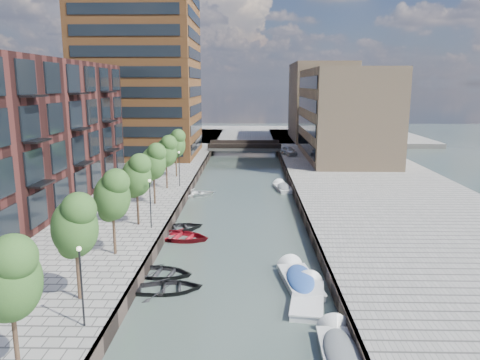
{
  "coord_description": "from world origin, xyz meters",
  "views": [
    {
      "loc": [
        0.92,
        -12.99,
        12.72
      ],
      "look_at": [
        0.0,
        31.68,
        3.5
      ],
      "focal_mm": 35.0,
      "sensor_mm": 36.0,
      "label": 1
    }
  ],
  "objects_px": {
    "tree_1": "(75,224)",
    "bridge": "(245,147)",
    "tree_5": "(166,151)",
    "sloop_0": "(161,276)",
    "tree_3": "(136,175)",
    "tree_4": "(153,161)",
    "sloop_2": "(180,240)",
    "tree_0": "(9,276)",
    "sloop_1": "(168,291)",
    "car": "(289,151)",
    "sloop_4": "(178,230)",
    "motorboat_2": "(308,297)",
    "sloop_3": "(195,196)",
    "tree_2": "(112,194)",
    "motorboat_1": "(341,353)",
    "tree_6": "(176,143)",
    "motorboat_3": "(298,279)",
    "motorboat_4": "(283,188)"
  },
  "relations": [
    {
      "from": "tree_1",
      "to": "car",
      "type": "height_order",
      "value": "tree_1"
    },
    {
      "from": "sloop_3",
      "to": "tree_2",
      "type": "bearing_deg",
      "value": 156.61
    },
    {
      "from": "tree_1",
      "to": "car",
      "type": "bearing_deg",
      "value": 73.44
    },
    {
      "from": "tree_3",
      "to": "sloop_4",
      "type": "bearing_deg",
      "value": 25.58
    },
    {
      "from": "motorboat_3",
      "to": "sloop_3",
      "type": "bearing_deg",
      "value": 111.81
    },
    {
      "from": "tree_6",
      "to": "sloop_2",
      "type": "relative_size",
      "value": 1.17
    },
    {
      "from": "sloop_0",
      "to": "sloop_3",
      "type": "relative_size",
      "value": 0.92
    },
    {
      "from": "bridge",
      "to": "sloop_3",
      "type": "relative_size",
      "value": 2.72
    },
    {
      "from": "tree_4",
      "to": "sloop_1",
      "type": "xyz_separation_m",
      "value": [
        4.37,
        -17.89,
        -5.31
      ]
    },
    {
      "from": "tree_6",
      "to": "tree_0",
      "type": "bearing_deg",
      "value": -90.0
    },
    {
      "from": "tree_5",
      "to": "sloop_0",
      "type": "bearing_deg",
      "value": -81.27
    },
    {
      "from": "motorboat_3",
      "to": "car",
      "type": "xyz_separation_m",
      "value": [
        3.37,
        49.16,
        1.48
      ]
    },
    {
      "from": "tree_4",
      "to": "sloop_2",
      "type": "relative_size",
      "value": 1.17
    },
    {
      "from": "tree_4",
      "to": "motorboat_4",
      "type": "relative_size",
      "value": 1.17
    },
    {
      "from": "sloop_2",
      "to": "sloop_4",
      "type": "xyz_separation_m",
      "value": [
        -0.56,
        2.51,
        0.0
      ]
    },
    {
      "from": "sloop_2",
      "to": "motorboat_1",
      "type": "bearing_deg",
      "value": -134.14
    },
    {
      "from": "tree_0",
      "to": "sloop_1",
      "type": "relative_size",
      "value": 1.37
    },
    {
      "from": "sloop_0",
      "to": "car",
      "type": "xyz_separation_m",
      "value": [
        12.54,
        48.31,
        1.71
      ]
    },
    {
      "from": "tree_1",
      "to": "sloop_2",
      "type": "height_order",
      "value": "tree_1"
    },
    {
      "from": "motorboat_3",
      "to": "tree_0",
      "type": "bearing_deg",
      "value": -137.33
    },
    {
      "from": "tree_1",
      "to": "car",
      "type": "distance_m",
      "value": 56.24
    },
    {
      "from": "tree_1",
      "to": "tree_4",
      "type": "xyz_separation_m",
      "value": [
        0.0,
        21.0,
        0.0
      ]
    },
    {
      "from": "tree_1",
      "to": "car",
      "type": "relative_size",
      "value": 1.43
    },
    {
      "from": "motorboat_4",
      "to": "motorboat_2",
      "type": "bearing_deg",
      "value": -91.0
    },
    {
      "from": "tree_4",
      "to": "motorboat_1",
      "type": "height_order",
      "value": "tree_4"
    },
    {
      "from": "bridge",
      "to": "tree_3",
      "type": "xyz_separation_m",
      "value": [
        -8.5,
        -47.0,
        3.92
      ]
    },
    {
      "from": "tree_1",
      "to": "tree_3",
      "type": "distance_m",
      "value": 14.0
    },
    {
      "from": "tree_6",
      "to": "sloop_1",
      "type": "distance_m",
      "value": 32.62
    },
    {
      "from": "tree_3",
      "to": "tree_5",
      "type": "xyz_separation_m",
      "value": [
        0.0,
        14.0,
        0.0
      ]
    },
    {
      "from": "motorboat_2",
      "to": "motorboat_4",
      "type": "xyz_separation_m",
      "value": [
        0.52,
        29.86,
        0.09
      ]
    },
    {
      "from": "tree_0",
      "to": "sloop_1",
      "type": "distance_m",
      "value": 12.23
    },
    {
      "from": "tree_5",
      "to": "bridge",
      "type": "bearing_deg",
      "value": 75.56
    },
    {
      "from": "sloop_0",
      "to": "sloop_4",
      "type": "height_order",
      "value": "sloop_4"
    },
    {
      "from": "bridge",
      "to": "motorboat_1",
      "type": "height_order",
      "value": "bridge"
    },
    {
      "from": "tree_5",
      "to": "motorboat_2",
      "type": "xyz_separation_m",
      "value": [
        12.99,
        -25.68,
        -5.2
      ]
    },
    {
      "from": "bridge",
      "to": "motorboat_2",
      "type": "xyz_separation_m",
      "value": [
        4.49,
        -58.68,
        -1.29
      ]
    },
    {
      "from": "sloop_4",
      "to": "bridge",
      "type": "bearing_deg",
      "value": -26.83
    },
    {
      "from": "tree_5",
      "to": "sloop_1",
      "type": "bearing_deg",
      "value": -80.03
    },
    {
      "from": "tree_4",
      "to": "sloop_0",
      "type": "distance_m",
      "value": 16.75
    },
    {
      "from": "tree_1",
      "to": "bridge",
      "type": "bearing_deg",
      "value": 82.07
    },
    {
      "from": "sloop_0",
      "to": "car",
      "type": "distance_m",
      "value": 49.94
    },
    {
      "from": "tree_6",
      "to": "sloop_0",
      "type": "xyz_separation_m",
      "value": [
        3.46,
        -29.51,
        -5.31
      ]
    },
    {
      "from": "sloop_1",
      "to": "motorboat_2",
      "type": "relative_size",
      "value": 0.79
    },
    {
      "from": "tree_0",
      "to": "motorboat_3",
      "type": "distance_m",
      "value": 17.91
    },
    {
      "from": "sloop_1",
      "to": "motorboat_3",
      "type": "bearing_deg",
      "value": -86.96
    },
    {
      "from": "bridge",
      "to": "tree_5",
      "type": "relative_size",
      "value": 2.18
    },
    {
      "from": "sloop_4",
      "to": "sloop_0",
      "type": "bearing_deg",
      "value": 161.97
    },
    {
      "from": "sloop_3",
      "to": "sloop_4",
      "type": "distance_m",
      "value": 12.97
    },
    {
      "from": "sloop_1",
      "to": "car",
      "type": "xyz_separation_m",
      "value": [
        11.63,
        50.69,
        1.71
      ]
    },
    {
      "from": "sloop_1",
      "to": "motorboat_2",
      "type": "xyz_separation_m",
      "value": [
        8.62,
        -0.79,
        0.1
      ]
    }
  ]
}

